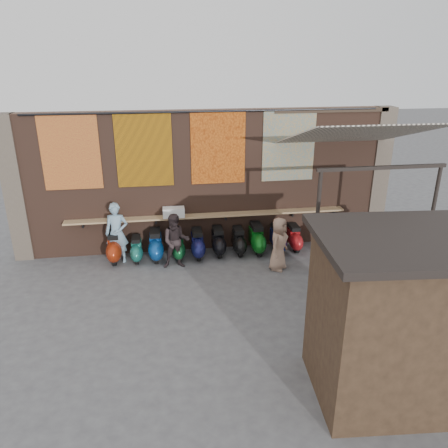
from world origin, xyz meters
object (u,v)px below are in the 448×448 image
(scooter_stool_1, at_px, (137,249))
(shopper_grey, at_px, (403,244))
(scooter_stool_3, at_px, (178,246))
(diner_right, at_px, (176,241))
(scooter_stool_8, at_px, (277,239))
(shopper_navy, at_px, (379,257))
(scooter_stool_5, at_px, (218,242))
(diner_left, at_px, (117,233))
(scooter_stool_9, at_px, (294,238))
(shopper_tan, at_px, (279,244))
(shelf_box, at_px, (174,212))
(scooter_stool_7, at_px, (257,239))
(scooter_stool_4, at_px, (197,244))
(scooter_stool_2, at_px, (156,245))
(market_stall, at_px, (399,322))
(scooter_stool_0, at_px, (114,247))
(scooter_stool_6, at_px, (239,241))

(scooter_stool_1, height_order, shopper_grey, shopper_grey)
(scooter_stool_3, height_order, diner_right, diner_right)
(diner_right, bearing_deg, scooter_stool_1, 153.68)
(scooter_stool_8, bearing_deg, diner_right, -169.10)
(diner_right, distance_m, shopper_navy, 5.16)
(scooter_stool_5, relative_size, diner_left, 0.48)
(scooter_stool_9, bearing_deg, shopper_navy, -59.87)
(scooter_stool_9, xyz_separation_m, diner_left, (-5.05, -0.04, 0.48))
(scooter_stool_1, bearing_deg, shopper_navy, -21.33)
(scooter_stool_3, distance_m, shopper_navy, 5.32)
(shopper_tan, bearing_deg, shelf_box, 100.57)
(scooter_stool_7, distance_m, scooter_stool_9, 1.13)
(scooter_stool_3, xyz_separation_m, scooter_stool_8, (2.88, 0.01, 0.01))
(scooter_stool_4, distance_m, scooter_stool_8, 2.33)
(shopper_navy, bearing_deg, scooter_stool_8, -79.47)
(scooter_stool_7, bearing_deg, diner_right, -165.25)
(scooter_stool_7, xyz_separation_m, diner_left, (-3.92, -0.02, 0.43))
(scooter_stool_2, relative_size, scooter_stool_8, 1.07)
(scooter_stool_2, bearing_deg, scooter_stool_9, 0.77)
(shopper_grey, bearing_deg, diner_right, -15.18)
(diner_left, bearing_deg, scooter_stool_4, 3.96)
(scooter_stool_1, xyz_separation_m, shopper_tan, (3.75, -1.08, 0.39))
(shelf_box, relative_size, scooter_stool_2, 0.69)
(scooter_stool_8, bearing_deg, scooter_stool_3, -179.74)
(scooter_stool_5, distance_m, diner_right, 1.43)
(shopper_tan, bearing_deg, diner_right, 117.56)
(scooter_stool_4, bearing_deg, market_stall, -64.70)
(scooter_stool_7, height_order, shopper_grey, shopper_grey)
(scooter_stool_0, bearing_deg, scooter_stool_2, -3.12)
(scooter_stool_0, xyz_separation_m, scooter_stool_7, (4.02, -0.03, 0.01))
(scooter_stool_0, xyz_separation_m, shopper_tan, (4.36, -1.16, 0.31))
(scooter_stool_6, distance_m, scooter_stool_9, 1.66)
(scooter_stool_3, relative_size, market_stall, 0.29)
(scooter_stool_3, bearing_deg, shopper_tan, -22.22)
(shopper_navy, bearing_deg, scooter_stool_5, -62.32)
(market_stall, bearing_deg, shopper_navy, 71.34)
(diner_left, relative_size, shopper_tan, 1.17)
(scooter_stool_7, xyz_separation_m, market_stall, (1.01, -5.84, 0.95))
(market_stall, bearing_deg, diner_right, 127.45)
(scooter_stool_0, height_order, scooter_stool_2, scooter_stool_2)
(scooter_stool_1, bearing_deg, diner_left, 176.88)
(scooter_stool_2, distance_m, scooter_stool_8, 3.49)
(scooter_stool_8, relative_size, diner_right, 0.54)
(scooter_stool_3, bearing_deg, scooter_stool_6, 2.02)
(scooter_stool_8, relative_size, diner_left, 0.48)
(scooter_stool_6, xyz_separation_m, scooter_stool_7, (0.53, 0.00, 0.05))
(scooter_stool_6, relative_size, diner_left, 0.46)
(shopper_tan, relative_size, market_stall, 0.53)
(shelf_box, relative_size, scooter_stool_1, 0.84)
(scooter_stool_5, distance_m, shopper_grey, 4.94)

